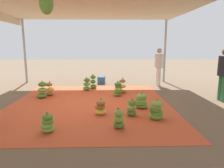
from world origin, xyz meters
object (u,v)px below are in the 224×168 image
(banana_bunch_2, at_px, (42,91))
(banana_bunch_8, at_px, (48,124))
(banana_bunch_12, at_px, (100,108))
(banana_bunch_1, at_px, (132,108))
(worker_1, at_px, (224,71))
(worker_2, at_px, (159,64))
(banana_bunch_11, at_px, (141,101))
(crate_0, at_px, (101,80))
(banana_bunch_5, at_px, (87,85))
(banana_bunch_7, at_px, (118,90))
(banana_bunch_3, at_px, (93,82))
(banana_bunch_4, at_px, (50,90))
(banana_bunch_6, at_px, (119,120))
(banana_bunch_9, at_px, (156,110))
(banana_bunch_0, at_px, (122,87))

(banana_bunch_2, height_order, banana_bunch_8, banana_bunch_2)
(banana_bunch_12, bearing_deg, banana_bunch_1, 79.41)
(worker_1, height_order, worker_2, worker_1)
(banana_bunch_1, bearing_deg, banana_bunch_11, 151.42)
(banana_bunch_12, height_order, crate_0, banana_bunch_12)
(banana_bunch_5, bearing_deg, banana_bunch_11, 36.18)
(worker_1, bearing_deg, banana_bunch_11, -75.14)
(banana_bunch_5, xyz_separation_m, banana_bunch_11, (2.36, 1.73, -0.03))
(banana_bunch_7, bearing_deg, banana_bunch_3, -144.99)
(crate_0, bearing_deg, banana_bunch_5, -19.51)
(banana_bunch_8, distance_m, crate_0, 5.50)
(banana_bunch_2, relative_size, banana_bunch_4, 1.12)
(banana_bunch_3, bearing_deg, crate_0, 164.67)
(banana_bunch_4, relative_size, banana_bunch_7, 0.96)
(banana_bunch_2, xyz_separation_m, worker_2, (-2.01, 4.40, 0.69))
(banana_bunch_6, bearing_deg, banana_bunch_11, 153.06)
(banana_bunch_8, height_order, crate_0, banana_bunch_8)
(banana_bunch_1, distance_m, banana_bunch_6, 0.85)
(banana_bunch_6, distance_m, banana_bunch_9, 1.05)
(banana_bunch_0, xyz_separation_m, banana_bunch_6, (3.19, -0.33, -0.05))
(banana_bunch_6, bearing_deg, banana_bunch_8, -84.32)
(banana_bunch_0, relative_size, worker_1, 0.35)
(banana_bunch_0, bearing_deg, banana_bunch_2, -78.09)
(banana_bunch_12, relative_size, worker_1, 0.26)
(banana_bunch_3, xyz_separation_m, banana_bunch_12, (3.22, 0.38, -0.07))
(banana_bunch_8, relative_size, banana_bunch_12, 1.01)
(banana_bunch_0, relative_size, crate_0, 1.10)
(banana_bunch_2, xyz_separation_m, banana_bunch_7, (-0.18, 2.53, -0.02))
(worker_1, bearing_deg, banana_bunch_9, -57.32)
(banana_bunch_3, bearing_deg, worker_2, 99.98)
(banana_bunch_0, height_order, banana_bunch_11, banana_bunch_0)
(banana_bunch_8, bearing_deg, banana_bunch_9, 105.95)
(banana_bunch_0, relative_size, banana_bunch_4, 1.14)
(banana_bunch_1, height_order, banana_bunch_11, banana_bunch_11)
(banana_bunch_9, bearing_deg, banana_bunch_1, -113.71)
(banana_bunch_3, height_order, banana_bunch_6, banana_bunch_3)
(banana_bunch_7, xyz_separation_m, banana_bunch_8, (2.94, -1.58, -0.05))
(banana_bunch_0, xyz_separation_m, banana_bunch_1, (2.43, 0.03, -0.05))
(banana_bunch_1, relative_size, banana_bunch_3, 0.78)
(banana_bunch_4, distance_m, banana_bunch_12, 2.71)
(banana_bunch_6, distance_m, banana_bunch_7, 2.80)
(worker_2, bearing_deg, worker_1, 28.58)
(banana_bunch_1, relative_size, banana_bunch_6, 0.99)
(banana_bunch_4, bearing_deg, crate_0, 143.52)
(banana_bunch_0, height_order, banana_bunch_9, banana_bunch_0)
(banana_bunch_3, bearing_deg, banana_bunch_4, -49.68)
(banana_bunch_5, height_order, banana_bunch_7, banana_bunch_7)
(banana_bunch_7, height_order, banana_bunch_11, banana_bunch_7)
(banana_bunch_2, height_order, banana_bunch_4, banana_bunch_2)
(banana_bunch_3, bearing_deg, worker_1, 64.17)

